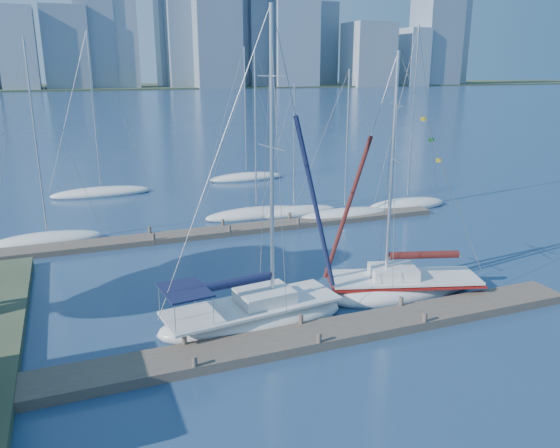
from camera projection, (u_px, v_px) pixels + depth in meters
name	position (u px, v px, depth m)	size (l,w,h in m)	color
ground	(309.00, 341.00, 22.54)	(700.00, 700.00, 0.00)	navy
near_dock	(310.00, 337.00, 22.49)	(26.00, 2.00, 0.40)	#4E4239
far_dock	(240.00, 229.00, 37.52)	(30.00, 1.80, 0.36)	#4E4239
far_shore	(77.00, 88.00, 309.05)	(800.00, 100.00, 1.50)	#38472D
sailboat_navy	(252.00, 302.00, 23.67)	(8.63, 3.73, 13.85)	silver
sailboat_maroon	(404.00, 276.00, 27.00)	(8.30, 4.78, 12.17)	silver
bg_boat_0	(48.00, 239.00, 35.08)	(7.10, 4.02, 12.91)	silver
bg_boat_2	(256.00, 214.00, 41.30)	(8.20, 4.92, 12.45)	silver
bg_boat_3	(294.00, 212.00, 41.93)	(7.24, 4.54, 10.09)	silver
bg_boat_4	(345.00, 215.00, 41.00)	(7.72, 4.72, 11.13)	silver
bg_boat_5	(407.00, 204.00, 43.98)	(7.25, 3.55, 14.31)	silver
bg_boat_6	(101.00, 192.00, 48.23)	(8.81, 3.90, 14.19)	silver
bg_boat_7	(246.00, 177.00, 54.96)	(7.81, 3.15, 13.15)	silver
skyline	(108.00, 16.00, 278.72)	(503.15, 51.31, 120.43)	#7C8DA1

